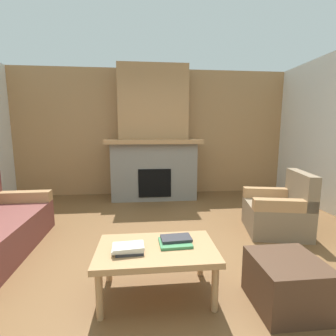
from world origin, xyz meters
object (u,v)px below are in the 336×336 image
object	(u,v)px
armchair	(279,211)
ottoman	(286,283)
coffee_table	(157,253)
fireplace	(154,142)

from	to	relation	value
armchair	ottoman	xyz separation A→B (m)	(-0.74, -1.40, -0.09)
coffee_table	ottoman	xyz separation A→B (m)	(1.02, -0.24, -0.18)
fireplace	ottoman	xyz separation A→B (m)	(0.92, -3.39, -0.96)
armchair	ottoman	world-z (taller)	armchair
armchair	ottoman	size ratio (longest dim) A/B	1.74
armchair	ottoman	distance (m)	1.58
coffee_table	ottoman	bearing A→B (deg)	-13.45
coffee_table	ottoman	distance (m)	1.07
armchair	coffee_table	xyz separation A→B (m)	(-1.76, -1.15, 0.08)
fireplace	coffee_table	world-z (taller)	fireplace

